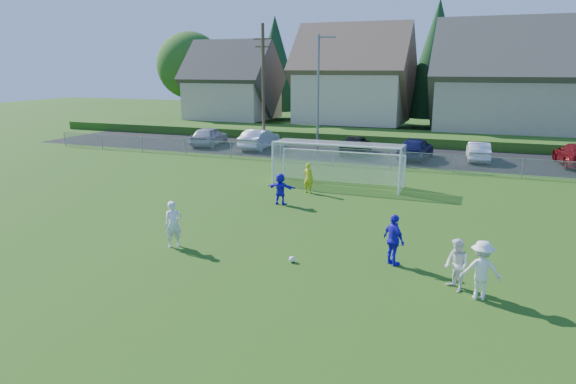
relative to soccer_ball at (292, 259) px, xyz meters
name	(u,v)px	position (x,y,z in m)	size (l,w,h in m)	color
ground	(190,298)	(-1.79, -3.76, -0.11)	(160.00, 160.00, 0.00)	#193D0C
asphalt_lot	(378,154)	(-1.79, 23.74, -0.10)	(60.00, 60.00, 0.00)	black
grass_embankment	(395,137)	(-1.79, 31.24, 0.29)	(70.00, 6.00, 0.80)	#1E420F
soccer_ball	(292,259)	(0.00, 0.00, 0.00)	(0.22, 0.22, 0.22)	white
player_white_a	(173,224)	(-4.72, -0.10, 0.77)	(0.64, 0.42, 1.77)	white
player_white_b	(457,265)	(5.44, -0.34, 0.70)	(0.79, 0.61, 1.62)	white
player_white_c	(481,270)	(6.14, -0.71, 0.78)	(1.15, 0.66, 1.78)	white
player_blue_a	(394,240)	(3.31, 1.05, 0.78)	(1.05, 0.44, 1.79)	#2416D3
player_blue_b	(281,189)	(-3.28, 7.08, 0.68)	(1.46, 0.46, 1.57)	#2416D3
goalkeeper	(308,178)	(-2.77, 9.83, 0.71)	(0.60, 0.39, 1.64)	#C4CE18
car_a	(209,136)	(-16.39, 23.05, 0.71)	(1.93, 4.79, 1.63)	#ABADB3
car_b	(259,139)	(-11.54, 22.87, 0.70)	(1.71, 4.91, 1.62)	silver
car_d	(356,145)	(-3.44, 23.24, 0.59)	(1.95, 4.80, 1.39)	black
car_e	(416,148)	(1.20, 22.52, 0.71)	(1.93, 4.79, 1.63)	#131644
car_f	(478,151)	(5.53, 23.45, 0.58)	(1.47, 4.21, 1.39)	silver
soccer_goal	(339,157)	(-1.79, 12.29, 1.52)	(7.42, 1.90, 2.50)	white
chainlink_fence	(362,158)	(-1.79, 18.24, 0.52)	(52.06, 0.06, 1.20)	gray
streetlight	(319,91)	(-6.24, 22.24, 4.73)	(1.38, 0.18, 9.00)	slate
utility_pole	(263,86)	(-11.29, 23.24, 5.04)	(1.60, 0.26, 10.00)	#473321
houses_row	(431,60)	(0.18, 38.71, 7.22)	(53.90, 11.45, 13.27)	tan
tree_row	(428,64)	(-0.75, 44.98, 6.80)	(65.98, 12.36, 13.80)	#382616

